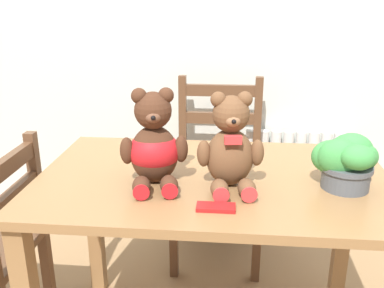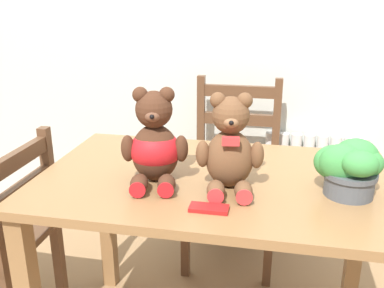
{
  "view_description": "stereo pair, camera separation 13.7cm",
  "coord_description": "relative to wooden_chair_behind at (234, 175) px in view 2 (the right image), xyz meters",
  "views": [
    {
      "loc": [
        0.05,
        -0.98,
        1.34
      ],
      "look_at": [
        -0.07,
        0.31,
        0.89
      ],
      "focal_mm": 40.0,
      "sensor_mm": 36.0,
      "label": 1
    },
    {
      "loc": [
        0.19,
        -0.96,
        1.34
      ],
      "look_at": [
        -0.07,
        0.31,
        0.89
      ],
      "focal_mm": 40.0,
      "sensor_mm": 36.0,
      "label": 2
    }
  ],
  "objects": [
    {
      "name": "potted_plant",
      "position": [
        0.42,
        -0.78,
        0.39
      ],
      "size": [
        0.2,
        0.18,
        0.18
      ],
      "color": "#4C5156",
      "rests_on": "dining_table"
    },
    {
      "name": "chocolate_bar",
      "position": [
        0.02,
        -0.97,
        0.3
      ],
      "size": [
        0.11,
        0.05,
        0.01
      ],
      "primitive_type": "cube",
      "rotation": [
        0.0,
        0.0,
        0.0
      ],
      "color": "red",
      "rests_on": "dining_table"
    },
    {
      "name": "wall_back",
      "position": [
        0.01,
        0.31,
        0.85
      ],
      "size": [
        8.0,
        0.04,
        2.6
      ],
      "primitive_type": "cube",
      "color": "silver",
      "rests_on": "ground_plane"
    },
    {
      "name": "radiator",
      "position": [
        0.42,
        0.24,
        -0.18
      ],
      "size": [
        0.56,
        0.1,
        0.62
      ],
      "color": "silver",
      "rests_on": "ground_plane"
    },
    {
      "name": "wooden_chair_behind",
      "position": [
        0.0,
        0.0,
        0.0
      ],
      "size": [
        0.44,
        0.45,
        0.94
      ],
      "rotation": [
        0.0,
        0.0,
        3.14
      ],
      "color": "brown",
      "rests_on": "ground_plane"
    },
    {
      "name": "teddy_bear_right",
      "position": [
        0.06,
        -0.8,
        0.43
      ],
      "size": [
        0.22,
        0.23,
        0.31
      ],
      "rotation": [
        0.0,
        0.0,
        3.28
      ],
      "color": "brown",
      "rests_on": "dining_table"
    },
    {
      "name": "dining_table",
      "position": [
        0.01,
        -0.72,
        0.18
      ],
      "size": [
        1.2,
        0.75,
        0.75
      ],
      "color": "olive",
      "rests_on": "ground_plane"
    },
    {
      "name": "teddy_bear_left",
      "position": [
        -0.18,
        -0.79,
        0.42
      ],
      "size": [
        0.22,
        0.25,
        0.32
      ],
      "rotation": [
        0.0,
        0.0,
        3.33
      ],
      "color": "#472819",
      "rests_on": "dining_table"
    }
  ]
}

